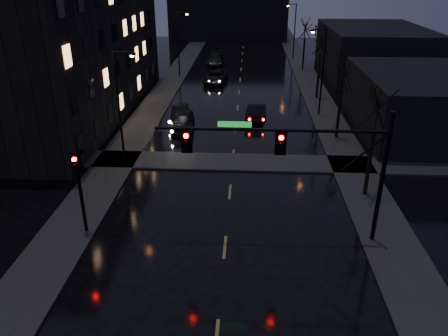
# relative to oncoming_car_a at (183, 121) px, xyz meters

# --- Properties ---
(sidewalk_left) EXTENTS (3.00, 140.00, 0.12)m
(sidewalk_left) POSITION_rel_oncoming_car_a_xyz_m (-3.93, 9.79, -0.75)
(sidewalk_left) COLOR #2D2D2B
(sidewalk_left) RESTS_ON ground
(sidewalk_right) EXTENTS (3.00, 140.00, 0.12)m
(sidewalk_right) POSITION_rel_oncoming_car_a_xyz_m (13.07, 9.79, -0.75)
(sidewalk_right) COLOR #2D2D2B
(sidewalk_right) RESTS_ON ground
(sidewalk_cross) EXTENTS (40.00, 3.00, 0.12)m
(sidewalk_cross) POSITION_rel_oncoming_car_a_xyz_m (4.57, -6.71, -0.75)
(sidewalk_cross) COLOR #2D2D2B
(sidewalk_cross) RESTS_ON ground
(apartment_block) EXTENTS (12.00, 30.00, 12.00)m
(apartment_block) POSITION_rel_oncoming_car_a_xyz_m (-11.93, 4.79, 5.19)
(apartment_block) COLOR black
(apartment_block) RESTS_ON ground
(commercial_right_near) EXTENTS (10.00, 14.00, 5.00)m
(commercial_right_near) POSITION_rel_oncoming_car_a_xyz_m (20.07, 0.79, 1.69)
(commercial_right_near) COLOR black
(commercial_right_near) RESTS_ON ground
(commercial_right_far) EXTENTS (12.00, 18.00, 6.00)m
(commercial_right_far) POSITION_rel_oncoming_car_a_xyz_m (21.57, 22.79, 2.19)
(commercial_right_far) COLOR black
(commercial_right_far) RESTS_ON ground
(far_block) EXTENTS (22.00, 10.00, 8.00)m
(far_block) POSITION_rel_oncoming_car_a_xyz_m (1.57, 52.79, 3.19)
(far_block) COLOR black
(far_block) RESTS_ON ground
(signal_mast) EXTENTS (11.11, 0.41, 7.00)m
(signal_mast) POSITION_rel_oncoming_car_a_xyz_m (8.42, -16.21, 4.06)
(signal_mast) COLOR black
(signal_mast) RESTS_ON ground
(signal_pole_left) EXTENTS (0.35, 0.41, 4.53)m
(signal_pole_left) POSITION_rel_oncoming_car_a_xyz_m (-2.93, -16.22, 2.20)
(signal_pole_left) COLOR black
(signal_pole_left) RESTS_ON ground
(tree_near) EXTENTS (3.52, 3.52, 8.08)m
(tree_near) POSITION_rel_oncoming_car_a_xyz_m (12.97, -11.21, 5.41)
(tree_near) COLOR black
(tree_near) RESTS_ON ground
(tree_mid_a) EXTENTS (3.30, 3.30, 7.58)m
(tree_mid_a) POSITION_rel_oncoming_car_a_xyz_m (12.97, -1.21, 5.01)
(tree_mid_a) COLOR black
(tree_mid_a) RESTS_ON ground
(tree_mid_b) EXTENTS (3.74, 3.74, 8.59)m
(tree_mid_b) POSITION_rel_oncoming_car_a_xyz_m (12.97, 10.79, 5.80)
(tree_mid_b) COLOR black
(tree_mid_b) RESTS_ON ground
(tree_far) EXTENTS (3.43, 3.43, 7.88)m
(tree_far) POSITION_rel_oncoming_car_a_xyz_m (12.97, 24.79, 5.25)
(tree_far) COLOR black
(tree_far) RESTS_ON ground
(streetlight_l_near) EXTENTS (1.53, 0.28, 8.00)m
(streetlight_l_near) POSITION_rel_oncoming_car_a_xyz_m (-3.01, -7.21, 3.96)
(streetlight_l_near) COLOR black
(streetlight_l_near) RESTS_ON ground
(streetlight_l_far) EXTENTS (1.53, 0.28, 8.00)m
(streetlight_l_far) POSITION_rel_oncoming_car_a_xyz_m (-3.01, 19.79, 3.96)
(streetlight_l_far) COLOR black
(streetlight_l_far) RESTS_ON ground
(streetlight_r_mid) EXTENTS (1.53, 0.28, 8.00)m
(streetlight_r_mid) POSITION_rel_oncoming_car_a_xyz_m (12.16, 4.79, 3.96)
(streetlight_r_mid) COLOR black
(streetlight_r_mid) RESTS_ON ground
(streetlight_r_far) EXTENTS (1.53, 0.28, 8.00)m
(streetlight_r_far) POSITION_rel_oncoming_car_a_xyz_m (12.16, 32.79, 3.96)
(streetlight_r_far) COLOR black
(streetlight_r_far) RESTS_ON ground
(oncoming_car_a) EXTENTS (2.27, 4.90, 1.62)m
(oncoming_car_a) POSITION_rel_oncoming_car_a_xyz_m (0.00, 0.00, 0.00)
(oncoming_car_a) COLOR black
(oncoming_car_a) RESTS_ON ground
(oncoming_car_b) EXTENTS (1.95, 4.49, 1.44)m
(oncoming_car_b) POSITION_rel_oncoming_car_a_xyz_m (-0.59, 2.41, -0.09)
(oncoming_car_b) COLOR black
(oncoming_car_b) RESTS_ON ground
(oncoming_car_c) EXTENTS (2.92, 5.38, 1.43)m
(oncoming_car_c) POSITION_rel_oncoming_car_a_xyz_m (1.61, 17.09, -0.10)
(oncoming_car_c) COLOR black
(oncoming_car_c) RESTS_ON ground
(oncoming_car_d) EXTENTS (2.23, 5.48, 1.59)m
(oncoming_car_d) POSITION_rel_oncoming_car_a_xyz_m (0.79, 27.93, -0.02)
(oncoming_car_d) COLOR black
(oncoming_car_d) RESTS_ON ground
(lead_car) EXTENTS (2.02, 4.59, 1.47)m
(lead_car) POSITION_rel_oncoming_car_a_xyz_m (6.37, 3.30, -0.08)
(lead_car) COLOR black
(lead_car) RESTS_ON ground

